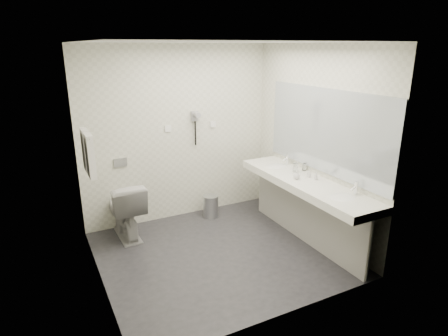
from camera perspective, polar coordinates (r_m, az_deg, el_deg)
floor at (r=4.89m, az=-0.78°, el=-12.55°), size 2.80×2.80×0.00m
ceiling at (r=4.22m, az=-0.93°, el=18.22°), size 2.80×2.80×0.00m
wall_back at (r=5.55m, az=-6.84°, el=4.98°), size 2.80×0.00×2.80m
wall_front at (r=3.34m, az=9.13°, el=-3.84°), size 2.80×0.00×2.80m
wall_left at (r=4.00m, az=-19.13°, el=-0.94°), size 0.00×2.60×2.60m
wall_right at (r=5.14m, az=13.30°, el=3.61°), size 0.00×2.60×2.60m
vanity_counter at (r=4.96m, az=11.97°, el=-2.28°), size 0.55×2.20×0.10m
vanity_panel at (r=5.13m, az=11.89°, el=-6.70°), size 0.03×2.15×0.75m
vanity_post_near at (r=4.49m, az=20.64°, el=-11.27°), size 0.06×0.06×0.75m
vanity_post_far at (r=5.92m, az=5.84°, el=-3.03°), size 0.06×0.06×0.75m
mirror at (r=4.94m, az=14.81°, el=5.31°), size 0.02×2.20×1.05m
basin_near at (r=4.50m, az=17.18°, el=-4.34°), size 0.40×0.31×0.05m
basin_far at (r=5.43m, az=7.73°, el=0.13°), size 0.40×0.31×0.05m
faucet_near at (r=4.60m, az=19.03°, el=-2.84°), size 0.04×0.04×0.15m
faucet_far at (r=5.52m, az=9.43°, el=1.30°), size 0.04×0.04×0.15m
soap_bottle_a at (r=5.03m, az=12.49°, el=-0.85°), size 0.06×0.06×0.09m
soap_bottle_b at (r=4.94m, az=10.74°, el=-1.02°), size 0.11×0.11×0.11m
soap_bottle_c at (r=4.95m, az=13.52°, el=-1.15°), size 0.04×0.04×0.10m
glass_left at (r=5.21m, az=10.58°, el=0.08°), size 0.09×0.09×0.12m
glass_right at (r=5.29m, az=11.84°, el=0.16°), size 0.07×0.07×0.10m
toilet at (r=5.29m, az=-14.48°, el=-5.95°), size 0.45×0.78×0.78m
flush_plate at (r=5.39m, az=-15.15°, el=0.78°), size 0.18×0.02×0.12m
pedal_bin at (r=5.78m, az=-1.99°, el=-5.75°), size 0.25×0.25×0.32m
bin_lid at (r=5.72m, az=-2.00°, el=-4.21°), size 0.23×0.23×0.02m
towel_rail at (r=4.46m, az=-19.97°, el=4.84°), size 0.02×0.62×0.02m
towel_near at (r=4.38m, az=-19.28°, el=1.70°), size 0.07×0.24×0.48m
towel_far at (r=4.64m, az=-19.81°, el=2.54°), size 0.07×0.24×0.48m
dryer_cradle at (r=5.56m, az=-4.39°, el=7.71°), size 0.10×0.04×0.14m
dryer_barrel at (r=5.49m, az=-4.11°, el=7.91°), size 0.08×0.14×0.08m
dryer_cord at (r=5.60m, az=-4.27°, el=5.17°), size 0.02×0.02×0.35m
switch_plate_a at (r=5.47m, az=-8.31°, el=5.80°), size 0.09×0.02×0.09m
switch_plate_b at (r=5.73m, az=-1.65°, el=6.52°), size 0.09×0.02×0.09m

